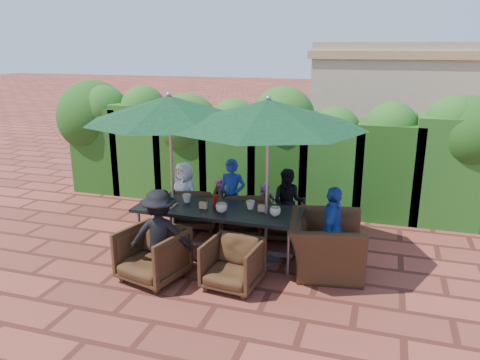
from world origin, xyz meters
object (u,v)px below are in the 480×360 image
(chair_far_mid, at_px, (243,210))
(chair_near_right, at_px, (233,262))
(umbrella_right, at_px, (268,113))
(chair_far_right, at_px, (282,217))
(chair_near_left, at_px, (152,252))
(dining_table, at_px, (218,213))
(chair_end_right, at_px, (326,236))
(umbrella_left, at_px, (169,109))
(chair_far_left, at_px, (196,204))

(chair_far_mid, bearing_deg, chair_near_right, 80.54)
(umbrella_right, relative_size, chair_far_right, 3.88)
(chair_far_right, distance_m, chair_near_left, 2.40)
(chair_near_left, distance_m, chair_near_right, 1.12)
(chair_far_right, bearing_deg, chair_near_right, 76.64)
(dining_table, xyz_separation_m, chair_near_left, (-0.58, -1.03, -0.27))
(umbrella_right, bearing_deg, chair_end_right, -1.54)
(chair_near_left, height_order, chair_end_right, chair_end_right)
(umbrella_left, height_order, chair_far_right, umbrella_left)
(chair_far_mid, bearing_deg, chair_far_left, -27.83)
(umbrella_right, height_order, chair_near_right, umbrella_right)
(umbrella_right, bearing_deg, chair_far_right, 87.35)
(umbrella_left, xyz_separation_m, chair_far_mid, (0.88, 0.86, -1.79))
(umbrella_left, relative_size, chair_near_left, 3.13)
(chair_far_mid, distance_m, chair_near_right, 1.86)
(chair_near_left, xyz_separation_m, chair_end_right, (2.22, 1.02, 0.11))
(chair_far_right, relative_size, chair_near_left, 0.88)
(chair_far_mid, xyz_separation_m, chair_far_right, (0.68, 0.03, -0.07))
(umbrella_left, relative_size, umbrella_right, 0.91)
(chair_near_left, bearing_deg, chair_far_mid, 84.59)
(chair_near_right, bearing_deg, chair_near_left, -167.34)
(chair_far_right, height_order, chair_near_left, chair_near_left)
(chair_far_left, bearing_deg, chair_far_mid, 161.86)
(umbrella_left, height_order, umbrella_right, same)
(umbrella_left, xyz_separation_m, chair_far_right, (1.56, 0.89, -1.86))
(chair_end_right, bearing_deg, umbrella_left, 79.95)
(dining_table, bearing_deg, chair_far_mid, 83.19)
(chair_far_right, bearing_deg, chair_far_mid, -2.72)
(chair_far_left, bearing_deg, dining_table, 115.39)
(chair_near_right, relative_size, chair_end_right, 0.61)
(umbrella_left, distance_m, chair_near_left, 2.12)
(chair_near_right, bearing_deg, chair_far_mid, 109.05)
(chair_far_mid, xyz_separation_m, chair_near_right, (0.42, -1.81, -0.07))
(umbrella_right, distance_m, chair_far_left, 2.56)
(chair_far_left, bearing_deg, chair_end_right, 144.63)
(chair_near_left, bearing_deg, dining_table, 74.65)
(chair_far_right, distance_m, chair_near_right, 1.86)
(umbrella_right, relative_size, chair_far_mid, 3.24)
(chair_far_mid, bearing_deg, chair_far_right, 160.00)
(umbrella_right, xyz_separation_m, chair_far_mid, (-0.64, 0.90, -1.79))
(chair_far_left, distance_m, chair_end_right, 2.62)
(umbrella_left, height_order, chair_far_mid, umbrella_left)
(chair_far_left, bearing_deg, chair_far_right, 165.25)
(chair_near_left, distance_m, chair_end_right, 2.45)
(chair_far_right, xyz_separation_m, chair_near_right, (-0.26, -1.84, 0.00))
(umbrella_right, relative_size, chair_end_right, 2.34)
(chair_end_right, bearing_deg, chair_far_mid, 50.41)
(chair_far_mid, distance_m, chair_far_right, 0.69)
(chair_far_right, bearing_deg, umbrella_right, 82.16)
(umbrella_left, bearing_deg, chair_far_mid, 44.19)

